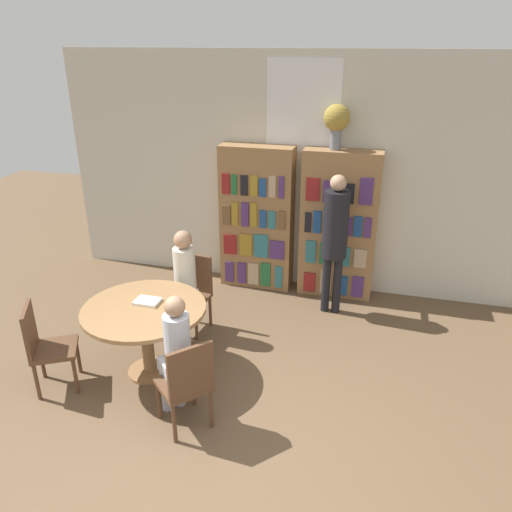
{
  "coord_description": "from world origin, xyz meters",
  "views": [
    {
      "loc": [
        1.07,
        -2.58,
        3.1
      ],
      "look_at": [
        -0.16,
        1.95,
        1.05
      ],
      "focal_mm": 35.0,
      "sensor_mm": 36.0,
      "label": 1
    }
  ],
  "objects_px": {
    "bookshelf_left": "(257,218)",
    "reading_table": "(145,319)",
    "chair_near_camera": "(44,344)",
    "bookshelf_right": "(338,226)",
    "chair_left_side": "(192,290)",
    "librarian_standing": "(335,231)",
    "flower_vase": "(337,120)",
    "chair_far_side": "(187,382)",
    "seated_reader_left": "(183,279)",
    "seated_reader_right": "(176,352)"
  },
  "relations": [
    {
      "from": "seated_reader_left",
      "to": "seated_reader_right",
      "type": "relative_size",
      "value": 1.02
    },
    {
      "from": "bookshelf_right",
      "to": "librarian_standing",
      "type": "bearing_deg",
      "value": -88.5
    },
    {
      "from": "reading_table",
      "to": "flower_vase",
      "type": "bearing_deg",
      "value": 56.4
    },
    {
      "from": "seated_reader_right",
      "to": "bookshelf_left",
      "type": "bearing_deg",
      "value": 43.3
    },
    {
      "from": "seated_reader_right",
      "to": "librarian_standing",
      "type": "bearing_deg",
      "value": 17.49
    },
    {
      "from": "chair_far_side",
      "to": "seated_reader_right",
      "type": "height_order",
      "value": "seated_reader_right"
    },
    {
      "from": "chair_left_side",
      "to": "seated_reader_right",
      "type": "xyz_separation_m",
      "value": [
        0.44,
        -1.43,
        0.18
      ]
    },
    {
      "from": "seated_reader_left",
      "to": "seated_reader_right",
      "type": "xyz_separation_m",
      "value": [
        0.46,
        -1.25,
        -0.03
      ]
    },
    {
      "from": "reading_table",
      "to": "chair_far_side",
      "type": "xyz_separation_m",
      "value": [
        0.68,
        -0.63,
        -0.13
      ]
    },
    {
      "from": "bookshelf_left",
      "to": "chair_near_camera",
      "type": "height_order",
      "value": "bookshelf_left"
    },
    {
      "from": "chair_far_side",
      "to": "reading_table",
      "type": "bearing_deg",
      "value": 90.0
    },
    {
      "from": "reading_table",
      "to": "librarian_standing",
      "type": "bearing_deg",
      "value": 47.12
    },
    {
      "from": "chair_near_camera",
      "to": "librarian_standing",
      "type": "distance_m",
      "value": 3.29
    },
    {
      "from": "flower_vase",
      "to": "chair_far_side",
      "type": "bearing_deg",
      "value": -105.52
    },
    {
      "from": "seated_reader_left",
      "to": "flower_vase",
      "type": "bearing_deg",
      "value": -126.41
    },
    {
      "from": "bookshelf_left",
      "to": "reading_table",
      "type": "bearing_deg",
      "value": -103.21
    },
    {
      "from": "flower_vase",
      "to": "chair_near_camera",
      "type": "relative_size",
      "value": 0.6
    },
    {
      "from": "librarian_standing",
      "to": "reading_table",
      "type": "bearing_deg",
      "value": -132.88
    },
    {
      "from": "bookshelf_left",
      "to": "chair_left_side",
      "type": "xyz_separation_m",
      "value": [
        -0.41,
        -1.29,
        -0.45
      ]
    },
    {
      "from": "librarian_standing",
      "to": "flower_vase",
      "type": "bearing_deg",
      "value": 103.22
    },
    {
      "from": "chair_far_side",
      "to": "bookshelf_left",
      "type": "bearing_deg",
      "value": 46.05
    },
    {
      "from": "bookshelf_left",
      "to": "seated_reader_right",
      "type": "xyz_separation_m",
      "value": [
        0.03,
        -2.73,
        -0.27
      ]
    },
    {
      "from": "reading_table",
      "to": "seated_reader_right",
      "type": "xyz_separation_m",
      "value": [
        0.55,
        -0.51,
        0.05
      ]
    },
    {
      "from": "bookshelf_right",
      "to": "chair_near_camera",
      "type": "xyz_separation_m",
      "value": [
        -2.4,
        -2.68,
        -0.45
      ]
    },
    {
      "from": "bookshelf_left",
      "to": "chair_left_side",
      "type": "bearing_deg",
      "value": -107.62
    },
    {
      "from": "reading_table",
      "to": "chair_near_camera",
      "type": "xyz_separation_m",
      "value": [
        -0.81,
        -0.46,
        -0.13
      ]
    },
    {
      "from": "bookshelf_right",
      "to": "flower_vase",
      "type": "bearing_deg",
      "value": 177.44
    },
    {
      "from": "reading_table",
      "to": "chair_left_side",
      "type": "height_order",
      "value": "chair_left_side"
    },
    {
      "from": "chair_left_side",
      "to": "chair_far_side",
      "type": "xyz_separation_m",
      "value": [
        0.57,
        -1.56,
        0.0
      ]
    },
    {
      "from": "flower_vase",
      "to": "chair_far_side",
      "type": "distance_m",
      "value": 3.44
    },
    {
      "from": "seated_reader_left",
      "to": "bookshelf_left",
      "type": "bearing_deg",
      "value": -99.57
    },
    {
      "from": "bookshelf_right",
      "to": "chair_far_side",
      "type": "height_order",
      "value": "bookshelf_right"
    },
    {
      "from": "bookshelf_right",
      "to": "chair_near_camera",
      "type": "distance_m",
      "value": 3.62
    },
    {
      "from": "chair_near_camera",
      "to": "librarian_standing",
      "type": "xyz_separation_m",
      "value": [
        2.41,
        2.17,
        0.56
      ]
    },
    {
      "from": "chair_near_camera",
      "to": "chair_left_side",
      "type": "xyz_separation_m",
      "value": [
        0.92,
        1.38,
        0.0
      ]
    },
    {
      "from": "reading_table",
      "to": "chair_left_side",
      "type": "xyz_separation_m",
      "value": [
        0.11,
        0.93,
        -0.13
      ]
    },
    {
      "from": "bookshelf_left",
      "to": "seated_reader_left",
      "type": "height_order",
      "value": "bookshelf_left"
    },
    {
      "from": "bookshelf_left",
      "to": "seated_reader_right",
      "type": "distance_m",
      "value": 2.74
    },
    {
      "from": "reading_table",
      "to": "chair_far_side",
      "type": "relative_size",
      "value": 1.35
    },
    {
      "from": "bookshelf_left",
      "to": "chair_near_camera",
      "type": "xyz_separation_m",
      "value": [
        -1.33,
        -2.68,
        -0.45
      ]
    },
    {
      "from": "chair_near_camera",
      "to": "bookshelf_right",
      "type": "bearing_deg",
      "value": 108.91
    },
    {
      "from": "flower_vase",
      "to": "chair_left_side",
      "type": "height_order",
      "value": "flower_vase"
    },
    {
      "from": "chair_far_side",
      "to": "librarian_standing",
      "type": "height_order",
      "value": "librarian_standing"
    },
    {
      "from": "reading_table",
      "to": "seated_reader_right",
      "type": "relative_size",
      "value": 0.97
    },
    {
      "from": "bookshelf_right",
      "to": "chair_near_camera",
      "type": "relative_size",
      "value": 2.15
    },
    {
      "from": "bookshelf_right",
      "to": "librarian_standing",
      "type": "xyz_separation_m",
      "value": [
        0.01,
        -0.5,
        0.11
      ]
    },
    {
      "from": "flower_vase",
      "to": "chair_left_side",
      "type": "distance_m",
      "value": 2.57
    },
    {
      "from": "seated_reader_right",
      "to": "chair_left_side",
      "type": "bearing_deg",
      "value": 59.72
    },
    {
      "from": "reading_table",
      "to": "seated_reader_left",
      "type": "height_order",
      "value": "seated_reader_left"
    },
    {
      "from": "reading_table",
      "to": "chair_far_side",
      "type": "bearing_deg",
      "value": -42.77
    }
  ]
}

